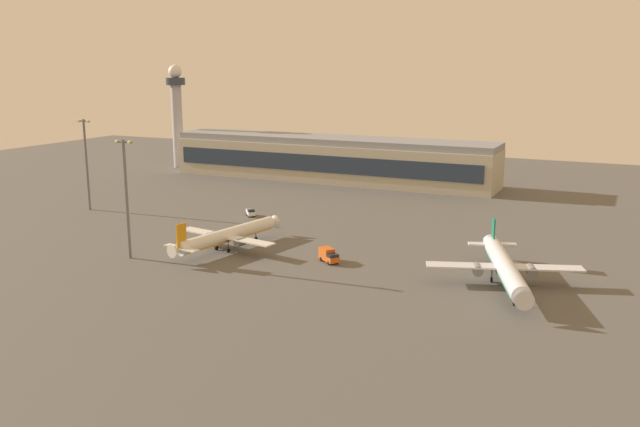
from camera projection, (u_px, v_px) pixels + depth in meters
name	position (u px, v px, depth m)	size (l,w,h in m)	color
ground_plane	(183.00, 265.00, 148.56)	(416.00, 416.00, 0.00)	#56544F
terminal_building	(331.00, 159.00, 255.74)	(125.37, 22.40, 16.40)	#B2AD99
control_tower	(177.00, 109.00, 284.28)	(8.00, 8.00, 43.01)	#A8A8B2
airplane_mid_apron	(227.00, 236.00, 159.81)	(27.79, 35.53, 9.15)	silver
airplane_terminal_side	(505.00, 267.00, 133.81)	(30.23, 38.39, 10.18)	silver
catering_truck	(329.00, 255.00, 150.21)	(5.94, 5.25, 3.05)	#D85919
baggage_tractor	(251.00, 212.00, 195.67)	(4.24, 4.38, 2.25)	white
apron_light_east	(126.00, 192.00, 150.30)	(4.80, 0.90, 27.08)	slate
apron_light_central	(86.00, 159.00, 201.45)	(4.80, 0.90, 27.35)	slate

